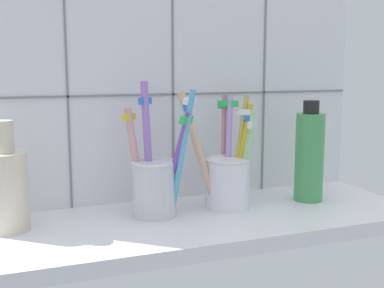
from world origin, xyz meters
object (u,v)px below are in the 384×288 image
at_px(toothbrush_cup_right, 227,175).
at_px(ceramic_vase, 6,188).
at_px(soap_bottle, 309,155).
at_px(toothbrush_cup_left, 155,181).

xyz_separation_m(toothbrush_cup_right, ceramic_vase, (-0.31, 0.00, 0.01)).
bearing_deg(soap_bottle, ceramic_vase, 178.03).
height_order(ceramic_vase, soap_bottle, soap_bottle).
bearing_deg(soap_bottle, toothbrush_cup_right, 175.64).
height_order(toothbrush_cup_right, ceramic_vase, toothbrush_cup_right).
height_order(toothbrush_cup_left, ceramic_vase, toothbrush_cup_left).
bearing_deg(toothbrush_cup_left, ceramic_vase, 177.99).
xyz_separation_m(toothbrush_cup_left, toothbrush_cup_right, (0.11, 0.00, -0.00)).
relative_size(ceramic_vase, soap_bottle, 0.91).
height_order(toothbrush_cup_left, toothbrush_cup_right, toothbrush_cup_left).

